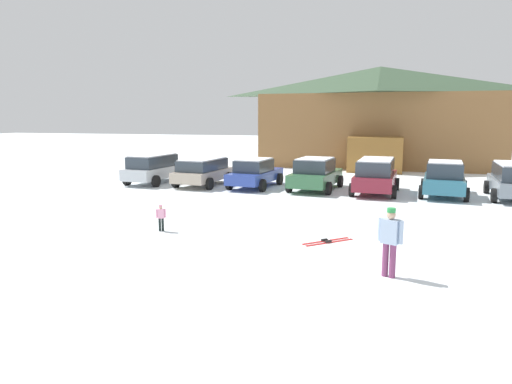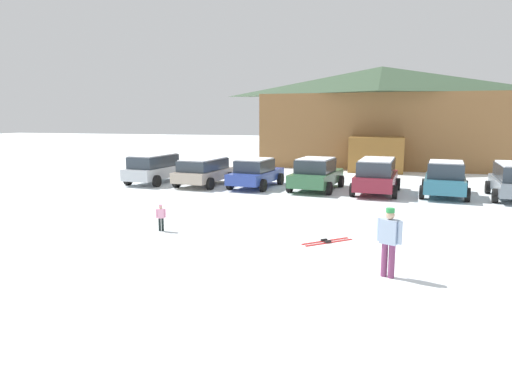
{
  "view_description": "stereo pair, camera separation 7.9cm",
  "coord_description": "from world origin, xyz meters",
  "px_view_note": "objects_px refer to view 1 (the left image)",
  "views": [
    {
      "loc": [
        2.79,
        -8.67,
        3.77
      ],
      "look_at": [
        -1.5,
        6.87,
        1.09
      ],
      "focal_mm": 32.0,
      "sensor_mm": 36.0,
      "label": 1
    },
    {
      "loc": [
        2.87,
        -8.65,
        3.77
      ],
      "look_at": [
        -1.5,
        6.87,
        1.09
      ],
      "focal_mm": 32.0,
      "sensor_mm": 36.0,
      "label": 2
    }
  ],
  "objects_px": {
    "skier_adult_in_blue_parka": "(390,238)",
    "parked_silver_wagon": "(153,168)",
    "parked_teal_hatchback": "(444,179)",
    "ski_lodge": "(379,116)",
    "pair_of_skis": "(327,241)",
    "parked_green_coupe": "(315,174)",
    "parked_beige_suv": "(203,171)",
    "parked_blue_hatchback": "(255,173)",
    "parked_maroon_van": "(376,175)",
    "skier_child_in_pink_snowsuit": "(161,216)"
  },
  "relations": [
    {
      "from": "skier_child_in_pink_snowsuit",
      "to": "parked_blue_hatchback",
      "type": "bearing_deg",
      "value": 87.48
    },
    {
      "from": "parked_green_coupe",
      "to": "parked_maroon_van",
      "type": "bearing_deg",
      "value": -4.97
    },
    {
      "from": "ski_lodge",
      "to": "parked_silver_wagon",
      "type": "distance_m",
      "value": 18.44
    },
    {
      "from": "ski_lodge",
      "to": "parked_beige_suv",
      "type": "distance_m",
      "value": 16.66
    },
    {
      "from": "parked_silver_wagon",
      "to": "pair_of_skis",
      "type": "xyz_separation_m",
      "value": [
        11.04,
        -9.85,
        -0.86
      ]
    },
    {
      "from": "ski_lodge",
      "to": "parked_green_coupe",
      "type": "xyz_separation_m",
      "value": [
        -2.91,
        -13.53,
        -2.97
      ]
    },
    {
      "from": "ski_lodge",
      "to": "pair_of_skis",
      "type": "relative_size",
      "value": 12.4
    },
    {
      "from": "skier_adult_in_blue_parka",
      "to": "pair_of_skis",
      "type": "height_order",
      "value": "skier_adult_in_blue_parka"
    },
    {
      "from": "parked_beige_suv",
      "to": "skier_child_in_pink_snowsuit",
      "type": "relative_size",
      "value": 4.74
    },
    {
      "from": "parked_blue_hatchback",
      "to": "parked_silver_wagon",
      "type": "bearing_deg",
      "value": -179.31
    },
    {
      "from": "parked_green_coupe",
      "to": "skier_child_in_pink_snowsuit",
      "type": "relative_size",
      "value": 5.0
    },
    {
      "from": "skier_child_in_pink_snowsuit",
      "to": "parked_silver_wagon",
      "type": "bearing_deg",
      "value": 119.13
    },
    {
      "from": "pair_of_skis",
      "to": "parked_green_coupe",
      "type": "bearing_deg",
      "value": 100.24
    },
    {
      "from": "skier_adult_in_blue_parka",
      "to": "parked_silver_wagon",
      "type": "bearing_deg",
      "value": 135.63
    },
    {
      "from": "parked_green_coupe",
      "to": "parked_beige_suv",
      "type": "bearing_deg",
      "value": -178.91
    },
    {
      "from": "skier_child_in_pink_snowsuit",
      "to": "ski_lodge",
      "type": "bearing_deg",
      "value": 74.29
    },
    {
      "from": "parked_silver_wagon",
      "to": "parked_maroon_van",
      "type": "bearing_deg",
      "value": -1.13
    },
    {
      "from": "parked_maroon_van",
      "to": "skier_adult_in_blue_parka",
      "type": "relative_size",
      "value": 2.63
    },
    {
      "from": "parked_blue_hatchback",
      "to": "parked_green_coupe",
      "type": "distance_m",
      "value": 3.26
    },
    {
      "from": "parked_beige_suv",
      "to": "parked_blue_hatchback",
      "type": "height_order",
      "value": "parked_blue_hatchback"
    },
    {
      "from": "parked_beige_suv",
      "to": "parked_silver_wagon",
      "type": "bearing_deg",
      "value": 178.18
    },
    {
      "from": "ski_lodge",
      "to": "parked_maroon_van",
      "type": "height_order",
      "value": "ski_lodge"
    },
    {
      "from": "ski_lodge",
      "to": "parked_blue_hatchback",
      "type": "height_order",
      "value": "ski_lodge"
    },
    {
      "from": "ski_lodge",
      "to": "skier_adult_in_blue_parka",
      "type": "bearing_deg",
      "value": -88.62
    },
    {
      "from": "parked_silver_wagon",
      "to": "parked_teal_hatchback",
      "type": "distance_m",
      "value": 15.44
    },
    {
      "from": "parked_maroon_van",
      "to": "skier_child_in_pink_snowsuit",
      "type": "bearing_deg",
      "value": -124.69
    },
    {
      "from": "parked_green_coupe",
      "to": "pair_of_skis",
      "type": "height_order",
      "value": "parked_green_coupe"
    },
    {
      "from": "parked_maroon_van",
      "to": "pair_of_skis",
      "type": "distance_m",
      "value": 9.73
    },
    {
      "from": "parked_blue_hatchback",
      "to": "pair_of_skis",
      "type": "bearing_deg",
      "value": -63.04
    },
    {
      "from": "parked_teal_hatchback",
      "to": "skier_adult_in_blue_parka",
      "type": "xyz_separation_m",
      "value": [
        -2.65,
        -12.31,
        0.1
      ]
    },
    {
      "from": "parked_green_coupe",
      "to": "parked_teal_hatchback",
      "type": "xyz_separation_m",
      "value": [
        6.19,
        -0.22,
        0.0
      ]
    },
    {
      "from": "parked_green_coupe",
      "to": "pair_of_skis",
      "type": "distance_m",
      "value": 10.06
    },
    {
      "from": "ski_lodge",
      "to": "parked_maroon_van",
      "type": "distance_m",
      "value": 14.09
    },
    {
      "from": "ski_lodge",
      "to": "parked_blue_hatchback",
      "type": "bearing_deg",
      "value": -114.6
    },
    {
      "from": "parked_blue_hatchback",
      "to": "skier_child_in_pink_snowsuit",
      "type": "xyz_separation_m",
      "value": [
        -0.44,
        -10.03,
        -0.28
      ]
    },
    {
      "from": "parked_silver_wagon",
      "to": "parked_teal_hatchback",
      "type": "bearing_deg",
      "value": -0.76
    },
    {
      "from": "pair_of_skis",
      "to": "skier_adult_in_blue_parka",
      "type": "bearing_deg",
      "value": -56.66
    },
    {
      "from": "parked_silver_wagon",
      "to": "parked_blue_hatchback",
      "type": "bearing_deg",
      "value": 0.69
    },
    {
      "from": "ski_lodge",
      "to": "parked_blue_hatchback",
      "type": "relative_size",
      "value": 4.03
    },
    {
      "from": "ski_lodge",
      "to": "parked_maroon_van",
      "type": "bearing_deg",
      "value": -89.54
    },
    {
      "from": "pair_of_skis",
      "to": "ski_lodge",
      "type": "bearing_deg",
      "value": 87.25
    },
    {
      "from": "parked_blue_hatchback",
      "to": "parked_maroon_van",
      "type": "bearing_deg",
      "value": -2.87
    },
    {
      "from": "ski_lodge",
      "to": "pair_of_skis",
      "type": "bearing_deg",
      "value": -92.75
    },
    {
      "from": "ski_lodge",
      "to": "parked_teal_hatchback",
      "type": "distance_m",
      "value": 14.44
    },
    {
      "from": "skier_child_in_pink_snowsuit",
      "to": "skier_adult_in_blue_parka",
      "type": "height_order",
      "value": "skier_adult_in_blue_parka"
    },
    {
      "from": "parked_silver_wagon",
      "to": "parked_maroon_van",
      "type": "relative_size",
      "value": 0.96
    },
    {
      "from": "parked_blue_hatchback",
      "to": "pair_of_skis",
      "type": "distance_m",
      "value": 11.15
    },
    {
      "from": "parked_beige_suv",
      "to": "parked_maroon_van",
      "type": "relative_size",
      "value": 0.96
    },
    {
      "from": "parked_beige_suv",
      "to": "parked_green_coupe",
      "type": "height_order",
      "value": "parked_green_coupe"
    },
    {
      "from": "parked_blue_hatchback",
      "to": "parked_beige_suv",
      "type": "bearing_deg",
      "value": -176.66
    }
  ]
}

